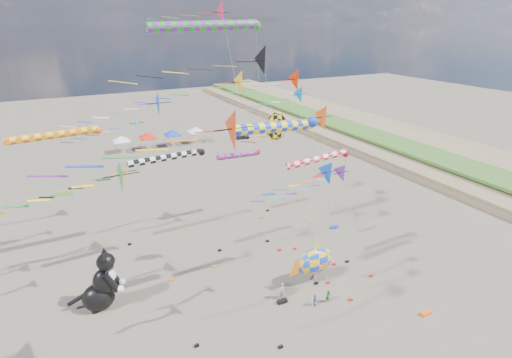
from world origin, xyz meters
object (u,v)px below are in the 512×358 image
at_px(fish_inflatable, 314,261).
at_px(child_green, 329,296).
at_px(person_adult, 282,291).
at_px(parked_car, 241,136).
at_px(child_blue, 315,300).
at_px(cat_inflatable, 100,279).

distance_m(fish_inflatable, child_green, 3.67).
bearing_deg(person_adult, fish_inflatable, -25.10).
distance_m(fish_inflatable, parked_car, 51.31).
height_order(fish_inflatable, child_green, fish_inflatable).
relative_size(person_adult, child_blue, 1.46).
xyz_separation_m(cat_inflatable, person_adult, (14.72, -6.50, -2.01)).
bearing_deg(child_blue, child_green, -51.86).
xyz_separation_m(fish_inflatable, parked_car, (15.37, 48.93, -1.66)).
distance_m(person_adult, child_blue, 3.03).
bearing_deg(cat_inflatable, person_adult, -7.73).
relative_size(fish_inflatable, parked_car, 1.53).
height_order(person_adult, child_green, person_adult).
xyz_separation_m(person_adult, parked_car, (19.47, 49.82, -0.25)).
relative_size(child_green, parked_car, 0.34).
distance_m(child_green, child_blue, 1.45).
height_order(fish_inflatable, parked_car, fish_inflatable).
bearing_deg(cat_inflatable, parked_car, 67.82).
height_order(cat_inflatable, person_adult, cat_inflatable).
bearing_deg(person_adult, parked_car, 31.27).
bearing_deg(parked_car, cat_inflatable, 152.05).
distance_m(cat_inflatable, child_green, 20.38).
relative_size(cat_inflatable, parked_car, 1.62).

